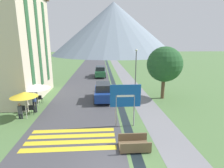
{
  "coord_description": "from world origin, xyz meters",
  "views": [
    {
      "loc": [
        -0.62,
        -6.65,
        5.88
      ],
      "look_at": [
        0.48,
        10.0,
        1.83
      ],
      "focal_mm": 28.0,
      "sensor_mm": 36.0,
      "label": 1
    }
  ],
  "objects": [
    {
      "name": "cafe_chair_far_left",
      "position": [
        -6.98,
        10.0,
        0.51
      ],
      "size": [
        0.4,
        0.4,
        0.85
      ],
      "rotation": [
        0.0,
        0.0,
        0.48
      ],
      "color": "black",
      "rests_on": "ground_plane"
    },
    {
      "name": "drainage_channel",
      "position": [
        1.2,
        30.0,
        0.0
      ],
      "size": [
        0.6,
        60.0,
        0.0
      ],
      "color": "black",
      "rests_on": "ground_plane"
    },
    {
      "name": "parked_car_far",
      "position": [
        -0.69,
        23.09,
        0.91
      ],
      "size": [
        1.84,
        4.59,
        1.82
      ],
      "color": "#28663D",
      "rests_on": "ground_plane"
    },
    {
      "name": "cafe_umbrella_middle_white",
      "position": [
        -6.49,
        9.16,
        1.94
      ],
      "size": [
        2.47,
        2.47,
        2.15
      ],
      "color": "#B7B2A8",
      "rests_on": "ground_plane"
    },
    {
      "name": "cafe_chair_near_right",
      "position": [
        -6.35,
        7.26,
        0.51
      ],
      "size": [
        0.4,
        0.4,
        0.85
      ],
      "rotation": [
        0.0,
        0.0,
        -0.5
      ],
      "color": "black",
      "rests_on": "ground_plane"
    },
    {
      "name": "cafe_umbrella_front_yellow",
      "position": [
        -6.46,
        6.44,
        1.99
      ],
      "size": [
        2.02,
        2.02,
        2.18
      ],
      "color": "#B7B2A8",
      "rests_on": "ground_plane"
    },
    {
      "name": "cafe_chair_far_right",
      "position": [
        -6.56,
        9.95,
        0.51
      ],
      "size": [
        0.4,
        0.4,
        0.85
      ],
      "rotation": [
        0.0,
        0.0,
        -0.46
      ],
      "color": "black",
      "rests_on": "ground_plane"
    },
    {
      "name": "mountain_distant",
      "position": [
        5.71,
        78.17,
        11.74
      ],
      "size": [
        56.96,
        56.96,
        23.49
      ],
      "color": "gray",
      "rests_on": "ground_plane"
    },
    {
      "name": "crosswalk_marking",
      "position": [
        -2.5,
        3.21,
        0.01
      ],
      "size": [
        5.44,
        2.54,
        0.01
      ],
      "color": "yellow",
      "rests_on": "ground_plane"
    },
    {
      "name": "road_sign",
      "position": [
        1.05,
        4.71,
        2.03
      ],
      "size": [
        2.13,
        0.11,
        3.06
      ],
      "color": "#9E9EA3",
      "rests_on": "ground_plane"
    },
    {
      "name": "person_seated_near",
      "position": [
        -6.93,
        6.48,
        0.7
      ],
      "size": [
        0.32,
        0.32,
        1.27
      ],
      "color": "#282833",
      "rests_on": "ground_plane"
    },
    {
      "name": "tree_by_path",
      "position": [
        5.92,
        10.76,
        3.62
      ],
      "size": [
        3.6,
        3.6,
        5.44
      ],
      "color": "brown",
      "rests_on": "ground_plane"
    },
    {
      "name": "footbridge",
      "position": [
        1.2,
        2.0,
        0.23
      ],
      "size": [
        1.7,
        1.1,
        0.65
      ],
      "color": "brown",
      "rests_on": "ground_plane"
    },
    {
      "name": "footpath",
      "position": [
        3.6,
        30.0,
        0.0
      ],
      "size": [
        2.2,
        60.0,
        0.01
      ],
      "color": "slate",
      "rests_on": "ground_plane"
    },
    {
      "name": "road",
      "position": [
        -2.5,
        30.0,
        0.0
      ],
      "size": [
        6.4,
        60.0,
        0.01
      ],
      "color": "#424247",
      "rests_on": "ground_plane"
    },
    {
      "name": "streetlamp",
      "position": [
        3.66,
        14.2,
        2.99
      ],
      "size": [
        0.28,
        0.28,
        5.04
      ],
      "color": "#515156",
      "rests_on": "ground_plane"
    },
    {
      "name": "cafe_chair_near_left",
      "position": [
        -6.93,
        7.18,
        0.51
      ],
      "size": [
        0.4,
        0.4,
        0.85
      ],
      "rotation": [
        0.0,
        0.0,
        -0.48
      ],
      "color": "black",
      "rests_on": "ground_plane"
    },
    {
      "name": "hotel_building",
      "position": [
        -9.39,
        12.0,
        6.18
      ],
      "size": [
        5.52,
        8.89,
        11.47
      ],
      "color": "beige",
      "rests_on": "ground_plane"
    },
    {
      "name": "person_standing_terrace",
      "position": [
        -6.25,
        7.73,
        1.01
      ],
      "size": [
        0.32,
        0.32,
        1.74
      ],
      "color": "#282833",
      "rests_on": "ground_plane"
    },
    {
      "name": "parked_car_near",
      "position": [
        -0.4,
        10.53,
        0.91
      ],
      "size": [
        1.79,
        4.03,
        1.82
      ],
      "color": "navy",
      "rests_on": "ground_plane"
    },
    {
      "name": "ground_plane",
      "position": [
        0.0,
        20.0,
        0.0
      ],
      "size": [
        160.0,
        160.0,
        0.0
      ],
      "primitive_type": "plane",
      "color": "#517542"
    }
  ]
}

